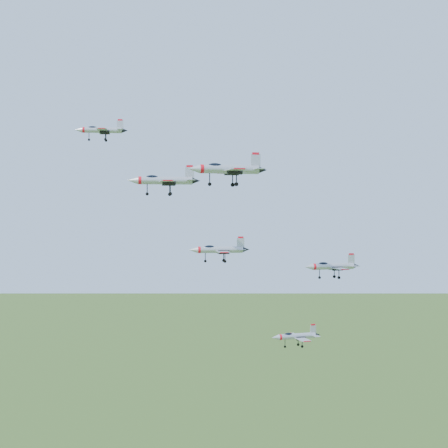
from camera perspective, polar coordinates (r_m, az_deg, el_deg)
name	(u,v)px	position (r m, az deg, el deg)	size (l,w,h in m)	color
jet_lead	(101,130)	(129.13, -11.22, 8.43)	(10.50, 8.92, 2.85)	#ABB0B8
jet_left_high	(163,180)	(116.18, -5.59, 3.99)	(13.40, 11.36, 3.63)	#ABB0B8
jet_right_high	(227,169)	(101.93, 0.27, 5.04)	(13.41, 11.21, 3.59)	#ABB0B8
jet_left_low	(218,250)	(125.89, -0.51, -2.35)	(12.24, 10.39, 3.32)	#ABB0B8
jet_right_low	(331,266)	(119.04, 9.80, -3.82)	(11.21, 9.35, 3.00)	#ABB0B8
jet_trail	(296,336)	(128.94, 6.56, -10.14)	(10.74, 8.91, 2.87)	#ABB0B8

